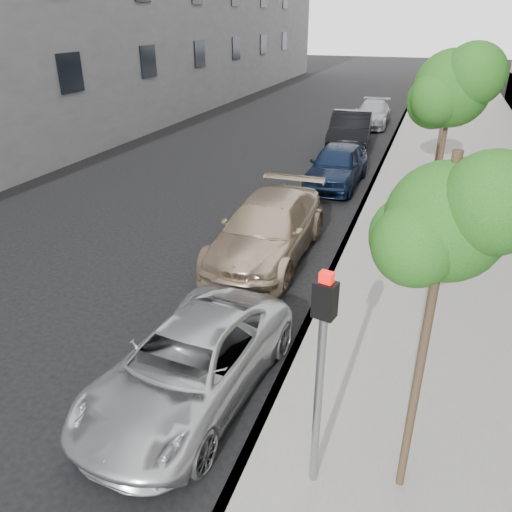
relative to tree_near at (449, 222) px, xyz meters
The scene contains 11 objects.
sidewalk 22.82m from the tree_near, 87.27° to the left, with size 6.40×72.00×0.14m, color gray.
curb 22.89m from the tree_near, 95.21° to the left, with size 0.15×72.00×0.14m, color #9E9B93.
tree_near is the anchor object (origin of this frame).
tree_mid 6.52m from the tree_near, 90.00° to the left, with size 1.85×1.65×4.98m.
tree_far 13.00m from the tree_near, 90.00° to the left, with size 1.85×1.65×4.38m.
signal_pole 2.05m from the tree_near, 164.55° to the right, with size 0.27×0.23×3.00m.
minivan 4.63m from the tree_near, 167.28° to the left, with size 2.02×4.37×1.22m, color #BCBEC1.
suv 7.78m from the tree_near, 121.99° to the left, with size 2.08×5.11×1.48m, color tan.
sedan_blue 13.33m from the tree_near, 104.84° to the left, with size 1.73×4.30×1.47m, color #0F1B34.
sedan_black 18.82m from the tree_near, 101.86° to the left, with size 1.73×4.97×1.64m, color black.
sedan_rear 24.51m from the tree_near, 98.49° to the left, with size 1.82×4.47×1.30m, color #9DA0A5.
Camera 1 is at (2.96, -3.35, 5.53)m, focal length 35.00 mm.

